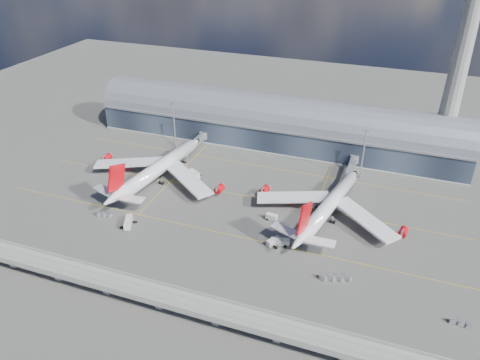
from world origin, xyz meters
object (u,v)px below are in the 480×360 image
(service_truck_3, at_px, (273,242))
(service_truck_5, at_px, (194,174))
(cargo_train_1, at_px, (335,277))
(cargo_train_2, at_px, (461,323))
(airliner_left, at_px, (157,169))
(service_truck_1, at_px, (272,217))
(floodlight_mast_right, at_px, (363,153))
(service_truck_2, at_px, (280,242))
(service_truck_0, at_px, (128,222))
(control_tower, at_px, (460,65))
(airliner_right, at_px, (328,207))
(service_truck_4, at_px, (316,203))
(cargo_train_0, at_px, (103,214))
(floodlight_mast_left, at_px, (174,124))

(service_truck_3, relative_size, service_truck_5, 0.85)
(cargo_train_1, xyz_separation_m, cargo_train_2, (40.69, -7.51, -0.18))
(airliner_left, relative_size, service_truck_1, 15.00)
(service_truck_3, xyz_separation_m, cargo_train_2, (66.90, -19.04, -0.62))
(floodlight_mast_right, height_order, service_truck_2, floodlight_mast_right)
(service_truck_0, bearing_deg, control_tower, 17.66)
(airliner_right, height_order, service_truck_3, airliner_right)
(airliner_right, bearing_deg, service_truck_4, 142.88)
(airliner_left, xyz_separation_m, service_truck_5, (14.92, 9.32, -4.69))
(control_tower, distance_m, service_truck_0, 164.53)
(service_truck_1, bearing_deg, service_truck_5, 70.92)
(service_truck_3, height_order, service_truck_4, service_truck_4)
(airliner_right, bearing_deg, service_truck_1, -145.45)
(service_truck_0, relative_size, service_truck_5, 1.15)
(cargo_train_1, bearing_deg, airliner_left, 85.38)
(service_truck_1, relative_size, service_truck_5, 0.68)
(service_truck_3, xyz_separation_m, cargo_train_0, (-73.83, -5.88, -0.57))
(control_tower, relative_size, cargo_train_0, 13.54)
(floodlight_mast_left, distance_m, cargo_train_1, 128.08)
(floodlight_mast_left, bearing_deg, service_truck_2, -39.54)
(service_truck_2, bearing_deg, cargo_train_0, 82.56)
(airliner_right, relative_size, service_truck_5, 9.45)
(cargo_train_1, distance_m, cargo_train_2, 41.38)
(service_truck_5, relative_size, cargo_train_1, 0.63)
(control_tower, distance_m, cargo_train_1, 121.10)
(floodlight_mast_right, xyz_separation_m, cargo_train_1, (1.68, -76.84, -12.64))
(cargo_train_0, bearing_deg, service_truck_4, -49.21)
(cargo_train_2, bearing_deg, cargo_train_0, 81.18)
(floodlight_mast_right, bearing_deg, cargo_train_1, -88.74)
(service_truck_3, bearing_deg, floodlight_mast_right, 100.94)
(airliner_left, height_order, service_truck_5, airliner_left)
(airliner_right, height_order, cargo_train_1, airliner_right)
(floodlight_mast_left, xyz_separation_m, airliner_left, (8.98, -36.61, -7.24))
(airliner_right, relative_size, service_truck_4, 12.29)
(control_tower, height_order, service_truck_0, control_tower)
(airliner_left, height_order, cargo_train_0, airliner_left)
(control_tower, xyz_separation_m, floodlight_mast_right, (-35.00, -28.00, -38.00))
(cargo_train_2, bearing_deg, airliner_right, 45.22)
(service_truck_1, bearing_deg, service_truck_3, -154.45)
(service_truck_5, bearing_deg, airliner_right, -68.02)
(service_truck_2, relative_size, service_truck_3, 1.25)
(floodlight_mast_left, distance_m, service_truck_5, 38.19)
(control_tower, height_order, airliner_left, control_tower)
(airliner_right, xyz_separation_m, cargo_train_1, (10.11, -37.12, -4.64))
(service_truck_3, bearing_deg, control_tower, 88.99)
(service_truck_3, relative_size, cargo_train_1, 0.54)
(cargo_train_2, bearing_deg, floodlight_mast_right, 23.20)
(cargo_train_1, bearing_deg, floodlight_mast_right, 20.10)
(cargo_train_0, bearing_deg, floodlight_mast_right, -38.33)
(floodlight_mast_right, xyz_separation_m, service_truck_1, (-30.16, -49.13, -12.26))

